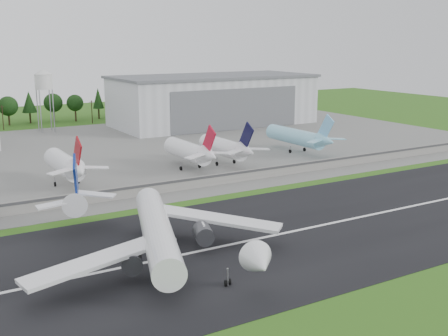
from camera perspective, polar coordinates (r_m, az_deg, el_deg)
ground at (r=116.86m, az=7.00°, el=-8.48°), size 600.00×600.00×0.00m
runway at (r=124.37m, az=4.18°, el=-7.05°), size 320.00×60.00×0.10m
runway_centerline at (r=124.35m, az=4.18°, el=-7.03°), size 220.00×1.00×0.02m
apron at (r=220.54m, az=-12.33°, el=1.48°), size 320.00×150.00×0.10m
blast_fence at (r=161.13m, az=-4.96°, el=-1.77°), size 240.00×0.61×3.50m
hangar_east at (r=289.73m, az=-1.08°, el=6.94°), size 102.00×47.00×25.20m
water_tower at (r=278.39m, az=-17.87°, el=8.56°), size 8.40×8.40×29.40m
utility_poles at (r=296.59m, az=-17.27°, el=4.04°), size 230.00×3.00×12.00m
treeline at (r=311.07m, az=-17.93°, el=4.38°), size 320.00×16.00×22.00m
main_airliner at (r=110.58m, az=-6.66°, el=-7.02°), size 54.20×57.65×18.17m
parked_jet_red_a at (r=171.59m, az=-15.66°, el=0.27°), size 7.36×31.29×16.91m
parked_jet_red_b at (r=186.22m, az=-3.27°, el=1.67°), size 7.36×31.29×16.86m
parked_jet_navy at (r=192.86m, az=0.39°, el=2.07°), size 7.36×31.29×16.81m
parked_jet_skyblue at (r=216.78m, az=7.74°, el=3.13°), size 7.36×37.29×16.79m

